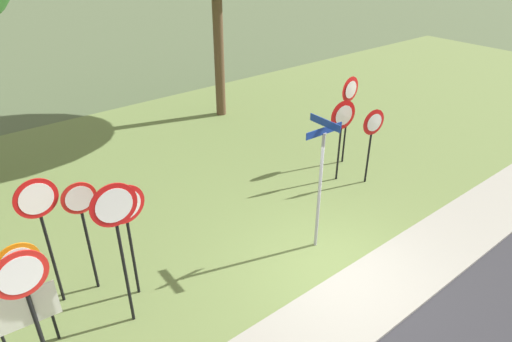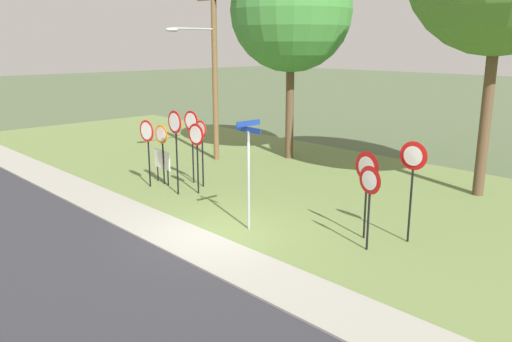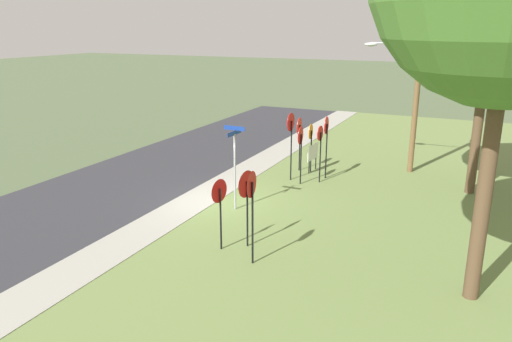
{
  "view_description": "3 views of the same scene",
  "coord_description": "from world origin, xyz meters",
  "px_view_note": "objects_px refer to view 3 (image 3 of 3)",
  "views": [
    {
      "loc": [
        -5.75,
        -4.47,
        6.35
      ],
      "look_at": [
        0.31,
        3.1,
        1.03
      ],
      "focal_mm": 31.28,
      "sensor_mm": 36.0,
      "label": 1
    },
    {
      "loc": [
        10.25,
        -8.15,
        5.05
      ],
      "look_at": [
        -0.64,
        2.17,
        1.33
      ],
      "focal_mm": 35.89,
      "sensor_mm": 36.0,
      "label": 2
    },
    {
      "loc": [
        15.22,
        8.69,
        6.41
      ],
      "look_at": [
        0.29,
        1.78,
        1.56
      ],
      "focal_mm": 34.73,
      "sensor_mm": 36.0,
      "label": 3
    }
  ],
  "objects_px": {
    "stop_sign_center_tall": "(320,142)",
    "utility_pole": "(414,76)",
    "stop_sign_near_right": "(311,138)",
    "yield_sign_far_left": "(246,190)",
    "stop_sign_near_left": "(299,132)",
    "stop_sign_far_left": "(326,134)",
    "stop_sign_far_right": "(291,131)",
    "stop_sign_far_center": "(301,142)",
    "street_name_post": "(235,161)",
    "oak_tree_left": "(491,24)",
    "notice_board": "(313,153)",
    "yield_sign_near_left": "(251,195)",
    "yield_sign_near_right": "(219,198)"
  },
  "relations": [
    {
      "from": "stop_sign_near_left",
      "to": "yield_sign_near_right",
      "type": "bearing_deg",
      "value": 0.82
    },
    {
      "from": "stop_sign_near_right",
      "to": "utility_pole",
      "type": "xyz_separation_m",
      "value": [
        -1.96,
        3.92,
        2.68
      ]
    },
    {
      "from": "stop_sign_near_right",
      "to": "stop_sign_center_tall",
      "type": "bearing_deg",
      "value": 29.5
    },
    {
      "from": "stop_sign_far_left",
      "to": "utility_pole",
      "type": "relative_size",
      "value": 0.34
    },
    {
      "from": "yield_sign_near_left",
      "to": "utility_pole",
      "type": "xyz_separation_m",
      "value": [
        -11.14,
        2.49,
        2.26
      ]
    },
    {
      "from": "stop_sign_center_tall",
      "to": "yield_sign_far_left",
      "type": "distance_m",
      "value": 6.97
    },
    {
      "from": "stop_sign_near_left",
      "to": "stop_sign_near_right",
      "type": "xyz_separation_m",
      "value": [
        0.05,
        0.56,
        -0.2
      ]
    },
    {
      "from": "yield_sign_near_right",
      "to": "utility_pole",
      "type": "relative_size",
      "value": 0.28
    },
    {
      "from": "stop_sign_far_left",
      "to": "stop_sign_far_right",
      "type": "relative_size",
      "value": 0.93
    },
    {
      "from": "stop_sign_far_left",
      "to": "stop_sign_far_right",
      "type": "height_order",
      "value": "stop_sign_far_right"
    },
    {
      "from": "stop_sign_near_right",
      "to": "utility_pole",
      "type": "bearing_deg",
      "value": 112.89
    },
    {
      "from": "street_name_post",
      "to": "notice_board",
      "type": "distance_m",
      "value": 5.93
    },
    {
      "from": "stop_sign_far_left",
      "to": "utility_pole",
      "type": "xyz_separation_m",
      "value": [
        -2.58,
        3.03,
        2.29
      ]
    },
    {
      "from": "yield_sign_far_left",
      "to": "street_name_post",
      "type": "relative_size",
      "value": 0.77
    },
    {
      "from": "stop_sign_far_right",
      "to": "yield_sign_far_left",
      "type": "distance_m",
      "value": 6.9
    },
    {
      "from": "stop_sign_far_right",
      "to": "yield_sign_near_left",
      "type": "xyz_separation_m",
      "value": [
        7.72,
        1.83,
        -0.12
      ]
    },
    {
      "from": "street_name_post",
      "to": "oak_tree_left",
      "type": "bearing_deg",
      "value": 127.81
    },
    {
      "from": "street_name_post",
      "to": "stop_sign_far_center",
      "type": "bearing_deg",
      "value": 165.67
    },
    {
      "from": "stop_sign_near_right",
      "to": "notice_board",
      "type": "distance_m",
      "value": 0.76
    },
    {
      "from": "stop_sign_near_right",
      "to": "yield_sign_near_right",
      "type": "bearing_deg",
      "value": -2.41
    },
    {
      "from": "street_name_post",
      "to": "utility_pole",
      "type": "height_order",
      "value": "utility_pole"
    },
    {
      "from": "yield_sign_near_left",
      "to": "stop_sign_far_left",
      "type": "bearing_deg",
      "value": 178.87
    },
    {
      "from": "stop_sign_center_tall",
      "to": "utility_pole",
      "type": "height_order",
      "value": "utility_pole"
    },
    {
      "from": "stop_sign_near_right",
      "to": "stop_sign_center_tall",
      "type": "xyz_separation_m",
      "value": [
        1.27,
        0.83,
        0.14
      ]
    },
    {
      "from": "stop_sign_near_left",
      "to": "stop_sign_near_right",
      "type": "relative_size",
      "value": 1.11
    },
    {
      "from": "street_name_post",
      "to": "oak_tree_left",
      "type": "height_order",
      "value": "oak_tree_left"
    },
    {
      "from": "stop_sign_near_left",
      "to": "stop_sign_center_tall",
      "type": "height_order",
      "value": "stop_sign_near_left"
    },
    {
      "from": "stop_sign_far_center",
      "to": "yield_sign_far_left",
      "type": "distance_m",
      "value": 6.43
    },
    {
      "from": "stop_sign_far_right",
      "to": "yield_sign_near_right",
      "type": "height_order",
      "value": "stop_sign_far_right"
    },
    {
      "from": "stop_sign_far_center",
      "to": "yield_sign_far_left",
      "type": "height_order",
      "value": "stop_sign_far_center"
    },
    {
      "from": "stop_sign_far_center",
      "to": "yield_sign_near_right",
      "type": "bearing_deg",
      "value": -3.5
    },
    {
      "from": "yield_sign_near_right",
      "to": "street_name_post",
      "type": "xyz_separation_m",
      "value": [
        -3.13,
        -1.11,
        0.21
      ]
    },
    {
      "from": "stop_sign_far_right",
      "to": "notice_board",
      "type": "distance_m",
      "value": 2.1
    },
    {
      "from": "stop_sign_far_center",
      "to": "yield_sign_near_left",
      "type": "relative_size",
      "value": 0.91
    },
    {
      "from": "yield_sign_near_left",
      "to": "street_name_post",
      "type": "distance_m",
      "value": 4.26
    },
    {
      "from": "yield_sign_near_right",
      "to": "oak_tree_left",
      "type": "relative_size",
      "value": 0.24
    },
    {
      "from": "stop_sign_far_right",
      "to": "notice_board",
      "type": "bearing_deg",
      "value": 165.64
    },
    {
      "from": "stop_sign_far_left",
      "to": "utility_pole",
      "type": "distance_m",
      "value": 4.59
    },
    {
      "from": "notice_board",
      "to": "yield_sign_far_left",
      "type": "bearing_deg",
      "value": 9.54
    },
    {
      "from": "stop_sign_near_left",
      "to": "stop_sign_far_left",
      "type": "height_order",
      "value": "stop_sign_far_left"
    },
    {
      "from": "stop_sign_near_right",
      "to": "yield_sign_near_left",
      "type": "relative_size",
      "value": 0.82
    },
    {
      "from": "stop_sign_far_center",
      "to": "street_name_post",
      "type": "relative_size",
      "value": 0.8
    },
    {
      "from": "stop_sign_far_right",
      "to": "yield_sign_near_right",
      "type": "distance_m",
      "value": 7.34
    },
    {
      "from": "stop_sign_near_left",
      "to": "utility_pole",
      "type": "distance_m",
      "value": 5.46
    },
    {
      "from": "stop_sign_center_tall",
      "to": "utility_pole",
      "type": "relative_size",
      "value": 0.31
    },
    {
      "from": "stop_sign_near_left",
      "to": "stop_sign_far_right",
      "type": "relative_size",
      "value": 0.84
    },
    {
      "from": "stop_sign_far_right",
      "to": "yield_sign_near_left",
      "type": "distance_m",
      "value": 7.94
    },
    {
      "from": "stop_sign_center_tall",
      "to": "utility_pole",
      "type": "distance_m",
      "value": 5.14
    },
    {
      "from": "yield_sign_far_left",
      "to": "utility_pole",
      "type": "height_order",
      "value": "utility_pole"
    },
    {
      "from": "stop_sign_near_right",
      "to": "yield_sign_far_left",
      "type": "height_order",
      "value": "yield_sign_far_left"
    }
  ]
}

